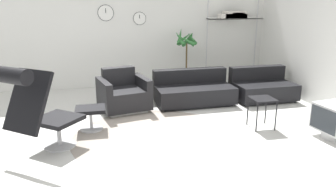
{
  "coord_description": "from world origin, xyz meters",
  "views": [
    {
      "loc": [
        -0.76,
        -4.84,
        1.97
      ],
      "look_at": [
        0.29,
        0.1,
        0.55
      ],
      "focal_mm": 35.0,
      "sensor_mm": 36.0,
      "label": 1
    }
  ],
  "objects_px": {
    "couch_second": "(262,88)",
    "potted_plant": "(186,60)",
    "armchair_red": "(123,95)",
    "couch_low": "(193,91)",
    "crt_television": "(335,120)",
    "lounge_chair": "(36,104)",
    "side_table": "(262,102)",
    "shelf_unit": "(234,17)",
    "ottoman": "(91,114)"
  },
  "relations": [
    {
      "from": "side_table",
      "to": "potted_plant",
      "type": "distance_m",
      "value": 2.72
    },
    {
      "from": "lounge_chair",
      "to": "couch_second",
      "type": "relative_size",
      "value": 1.0
    },
    {
      "from": "shelf_unit",
      "to": "couch_low",
      "type": "bearing_deg",
      "value": -134.32
    },
    {
      "from": "armchair_red",
      "to": "couch_second",
      "type": "height_order",
      "value": "armchair_red"
    },
    {
      "from": "ottoman",
      "to": "side_table",
      "type": "xyz_separation_m",
      "value": [
        2.68,
        -0.48,
        0.16
      ]
    },
    {
      "from": "lounge_chair",
      "to": "shelf_unit",
      "type": "xyz_separation_m",
      "value": [
        4.02,
        3.26,
        0.88
      ]
    },
    {
      "from": "lounge_chair",
      "to": "couch_second",
      "type": "bearing_deg",
      "value": 61.85
    },
    {
      "from": "side_table",
      "to": "shelf_unit",
      "type": "relative_size",
      "value": 0.24
    },
    {
      "from": "potted_plant",
      "to": "couch_low",
      "type": "bearing_deg",
      "value": -97.3
    },
    {
      "from": "ottoman",
      "to": "shelf_unit",
      "type": "relative_size",
      "value": 0.23
    },
    {
      "from": "ottoman",
      "to": "crt_television",
      "type": "bearing_deg",
      "value": -17.34
    },
    {
      "from": "armchair_red",
      "to": "crt_television",
      "type": "relative_size",
      "value": 1.73
    },
    {
      "from": "armchair_red",
      "to": "crt_television",
      "type": "distance_m",
      "value": 3.57
    },
    {
      "from": "side_table",
      "to": "potted_plant",
      "type": "height_order",
      "value": "potted_plant"
    },
    {
      "from": "ottoman",
      "to": "potted_plant",
      "type": "relative_size",
      "value": 0.33
    },
    {
      "from": "couch_low",
      "to": "shelf_unit",
      "type": "relative_size",
      "value": 0.76
    },
    {
      "from": "couch_low",
      "to": "potted_plant",
      "type": "distance_m",
      "value": 1.24
    },
    {
      "from": "armchair_red",
      "to": "potted_plant",
      "type": "distance_m",
      "value": 2.03
    },
    {
      "from": "couch_low",
      "to": "crt_television",
      "type": "height_order",
      "value": "couch_low"
    },
    {
      "from": "couch_low",
      "to": "potted_plant",
      "type": "relative_size",
      "value": 1.09
    },
    {
      "from": "crt_television",
      "to": "potted_plant",
      "type": "relative_size",
      "value": 0.41
    },
    {
      "from": "crt_television",
      "to": "potted_plant",
      "type": "xyz_separation_m",
      "value": [
        -1.41,
        3.27,
        0.4
      ]
    },
    {
      "from": "couch_low",
      "to": "shelf_unit",
      "type": "xyz_separation_m",
      "value": [
        1.4,
        1.43,
        1.37
      ]
    },
    {
      "from": "lounge_chair",
      "to": "armchair_red",
      "type": "relative_size",
      "value": 1.22
    },
    {
      "from": "lounge_chair",
      "to": "couch_second",
      "type": "xyz_separation_m",
      "value": [
        4.1,
        1.79,
        -0.49
      ]
    },
    {
      "from": "armchair_red",
      "to": "couch_low",
      "type": "relative_size",
      "value": 0.66
    },
    {
      "from": "couch_low",
      "to": "armchair_red",
      "type": "bearing_deg",
      "value": 2.68
    },
    {
      "from": "couch_low",
      "to": "crt_television",
      "type": "relative_size",
      "value": 2.64
    },
    {
      "from": "couch_low",
      "to": "shelf_unit",
      "type": "distance_m",
      "value": 2.42
    },
    {
      "from": "couch_low",
      "to": "crt_television",
      "type": "distance_m",
      "value": 2.63
    },
    {
      "from": "armchair_red",
      "to": "potted_plant",
      "type": "bearing_deg",
      "value": -153.88
    },
    {
      "from": "lounge_chair",
      "to": "side_table",
      "type": "relative_size",
      "value": 2.52
    },
    {
      "from": "shelf_unit",
      "to": "ottoman",
      "type": "bearing_deg",
      "value": -144.13
    },
    {
      "from": "armchair_red",
      "to": "couch_low",
      "type": "xyz_separation_m",
      "value": [
        1.4,
        0.11,
        -0.05
      ]
    },
    {
      "from": "armchair_red",
      "to": "ottoman",
      "type": "bearing_deg",
      "value": 43.85
    },
    {
      "from": "crt_television",
      "to": "shelf_unit",
      "type": "height_order",
      "value": "shelf_unit"
    },
    {
      "from": "couch_second",
      "to": "shelf_unit",
      "type": "xyz_separation_m",
      "value": [
        -0.08,
        1.47,
        1.37
      ]
    },
    {
      "from": "lounge_chair",
      "to": "crt_television",
      "type": "distance_m",
      "value": 4.22
    },
    {
      "from": "couch_second",
      "to": "potted_plant",
      "type": "distance_m",
      "value": 1.83
    },
    {
      "from": "lounge_chair",
      "to": "shelf_unit",
      "type": "height_order",
      "value": "shelf_unit"
    },
    {
      "from": "couch_second",
      "to": "side_table",
      "type": "height_order",
      "value": "couch_second"
    },
    {
      "from": "couch_low",
      "to": "side_table",
      "type": "xyz_separation_m",
      "value": [
        0.7,
        -1.5,
        0.18
      ]
    },
    {
      "from": "lounge_chair",
      "to": "couch_low",
      "type": "bearing_deg",
      "value": 73.07
    },
    {
      "from": "couch_second",
      "to": "potted_plant",
      "type": "height_order",
      "value": "potted_plant"
    },
    {
      "from": "side_table",
      "to": "shelf_unit",
      "type": "bearing_deg",
      "value": 76.57
    },
    {
      "from": "side_table",
      "to": "crt_television",
      "type": "height_order",
      "value": "crt_television"
    },
    {
      "from": "armchair_red",
      "to": "potted_plant",
      "type": "relative_size",
      "value": 0.72
    },
    {
      "from": "lounge_chair",
      "to": "crt_television",
      "type": "height_order",
      "value": "lounge_chair"
    },
    {
      "from": "couch_second",
      "to": "armchair_red",
      "type": "bearing_deg",
      "value": -0.39
    },
    {
      "from": "couch_low",
      "to": "ottoman",
      "type": "bearing_deg",
      "value": 25.13
    }
  ]
}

